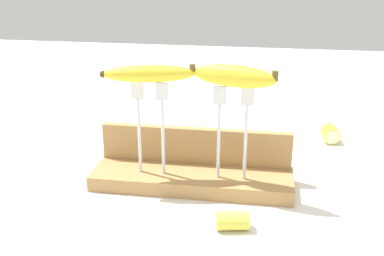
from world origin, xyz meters
name	(u,v)px	position (x,y,z in m)	size (l,w,h in m)	color
ground_plane	(192,186)	(0.00, 0.00, 0.00)	(3.00, 3.00, 0.00)	silver
wooden_board	(192,179)	(0.00, 0.00, 0.02)	(0.42, 0.12, 0.03)	#A87F4C
board_backstop	(196,145)	(0.00, 0.05, 0.07)	(0.41, 0.02, 0.08)	#A87F4C
fork_stand_left	(151,120)	(-0.08, -0.01, 0.15)	(0.08, 0.01, 0.20)	silver
fork_stand_right	(233,125)	(0.08, -0.01, 0.15)	(0.08, 0.01, 0.19)	silver
banana_raised_left	(149,74)	(-0.08, -0.01, 0.24)	(0.19, 0.07, 0.04)	yellow
banana_raised_right	(234,76)	(0.08, -0.01, 0.25)	(0.17, 0.08, 0.04)	yellow
banana_chunk_near	(330,134)	(0.32, 0.30, 0.02)	(0.05, 0.05, 0.04)	yellow
banana_chunk_far	(233,221)	(0.10, -0.15, 0.02)	(0.06, 0.04, 0.03)	#DBD147
wire_coil	(150,146)	(-0.14, 0.19, 0.00)	(0.10, 0.10, 0.00)	#1E2DA5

